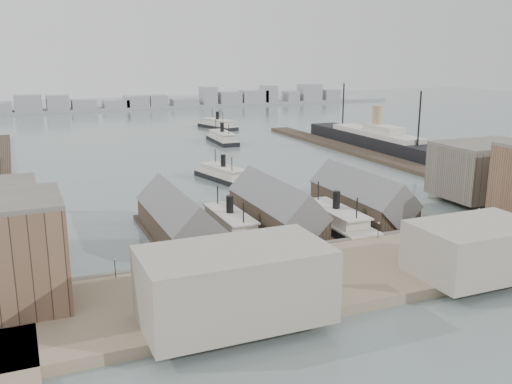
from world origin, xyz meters
name	(u,v)px	position (x,y,z in m)	size (l,w,h in m)	color
ground	(306,246)	(0.00, 0.00, 0.00)	(900.00, 900.00, 0.00)	slate
quay	(353,271)	(0.00, -20.00, 1.00)	(180.00, 30.00, 2.00)	#7F6F56
seawall	(317,248)	(0.00, -5.20, 1.15)	(180.00, 1.20, 2.30)	#59544C
east_wharf	(369,155)	(78.00, 90.00, 0.80)	(10.00, 180.00, 1.60)	#2D231C
ferry_shed_west	(178,220)	(-26.00, 16.88, 4.64)	(14.00, 42.00, 12.60)	#2D231C
ferry_shed_center	(276,208)	(0.00, 16.88, 4.64)	(14.00, 42.00, 12.60)	#2D231C
ferry_shed_east	(361,198)	(26.00, 16.88, 4.64)	(14.00, 42.00, 12.60)	#2D231C
warehouse_east_back	(485,170)	(68.00, 15.00, 9.50)	(28.00, 20.00, 15.00)	#60564C
street_bldg_center	(476,249)	(20.00, -32.00, 7.00)	(24.00, 16.00, 10.00)	gray
street_bldg_west	(235,284)	(-30.00, -32.00, 8.00)	(30.00, 16.00, 12.00)	gray
lamp_post_far_w	(115,264)	(-45.00, -7.00, 4.71)	(0.44, 0.44, 3.92)	black
lamp_post_near_w	(259,244)	(-15.00, -7.00, 4.71)	(0.44, 0.44, 3.92)	black
lamp_post_near_e	(378,227)	(15.00, -7.00, 4.71)	(0.44, 0.44, 3.92)	black
lamp_post_far_e	(479,213)	(45.00, -7.00, 4.71)	(0.44, 0.44, 3.92)	black
far_shore	(96,105)	(-2.07, 334.14, 3.91)	(500.00, 40.00, 15.72)	gray
ferry_docked_west	(230,224)	(-13.00, 15.97, 2.36)	(8.47, 28.25, 10.09)	black
ferry_docked_east	(336,219)	(13.00, 8.60, 2.44)	(8.75, 29.16, 10.42)	black
ferry_open_near	(223,174)	(5.42, 71.86, 2.27)	(14.24, 28.31, 9.70)	black
ferry_open_mid	(222,138)	(33.23, 150.66, 2.45)	(10.01, 29.64, 10.46)	black
ferry_open_far	(218,124)	(48.18, 200.40, 2.46)	(16.69, 30.69, 10.50)	black
ocean_steamer	(376,140)	(92.00, 105.41, 4.29)	(13.65, 99.72, 19.94)	black
horse_cart_left	(179,283)	(-35.07, -16.25, 2.82)	(4.82, 2.32, 1.61)	black
horse_cart_center	(308,267)	(-9.38, -18.47, 2.84)	(4.82, 3.55, 1.68)	black
horse_cart_right	(444,245)	(24.06, -18.76, 2.78)	(4.66, 1.91, 1.51)	black
pedestrian_0	(148,283)	(-40.35, -14.09, 2.87)	(0.64, 0.47, 1.75)	black
pedestrian_1	(144,307)	(-43.15, -23.67, 2.84)	(0.81, 0.63, 1.67)	black
pedestrian_2	(246,267)	(-20.72, -13.92, 2.89)	(1.15, 0.66, 1.78)	black
pedestrian_3	(309,275)	(-11.26, -22.42, 2.91)	(1.07, 0.44, 1.82)	black
pedestrian_4	(309,264)	(-8.67, -17.29, 2.84)	(0.82, 0.53, 1.68)	black
pedestrian_5	(429,258)	(15.71, -23.85, 2.89)	(0.65, 0.47, 1.77)	black
pedestrian_6	(418,234)	(23.91, -10.30, 2.84)	(0.82, 0.64, 1.68)	black
pedestrian_7	(472,249)	(28.00, -22.91, 2.80)	(1.04, 0.60, 1.61)	black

